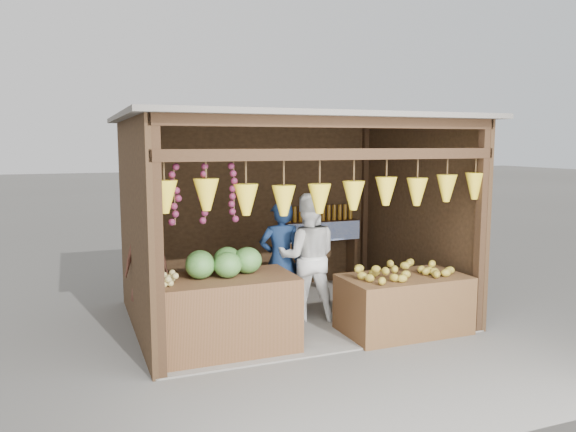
% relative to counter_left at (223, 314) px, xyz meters
% --- Properties ---
extents(ground, '(80.00, 80.00, 0.00)m').
position_rel_counter_left_xyz_m(ground, '(1.17, 0.95, -0.42)').
color(ground, '#514F49').
rests_on(ground, ground).
extents(stall_structure, '(4.30, 3.30, 2.66)m').
position_rel_counter_left_xyz_m(stall_structure, '(1.13, 0.91, 1.24)').
color(stall_structure, slate).
rests_on(stall_structure, ground).
extents(back_shelf, '(1.25, 0.32, 1.32)m').
position_rel_counter_left_xyz_m(back_shelf, '(2.22, 2.24, 0.45)').
color(back_shelf, '#382314').
rests_on(back_shelf, ground).
extents(counter_left, '(1.59, 0.85, 0.85)m').
position_rel_counter_left_xyz_m(counter_left, '(0.00, 0.00, 0.00)').
color(counter_left, '#442D16').
rests_on(counter_left, ground).
extents(counter_right, '(1.52, 0.85, 0.70)m').
position_rel_counter_left_xyz_m(counter_right, '(2.23, -0.17, -0.07)').
color(counter_right, '#51321B').
rests_on(counter_right, ground).
extents(stool, '(0.34, 0.34, 0.32)m').
position_rel_counter_left_xyz_m(stool, '(-0.68, 1.12, -0.27)').
color(stool, black).
rests_on(stool, ground).
extents(man_standing, '(0.61, 0.44, 1.57)m').
position_rel_counter_left_xyz_m(man_standing, '(1.01, 0.88, 0.36)').
color(man_standing, '#14274B').
rests_on(man_standing, ground).
extents(woman_standing, '(0.98, 0.87, 1.68)m').
position_rel_counter_left_xyz_m(woman_standing, '(1.33, 0.71, 0.42)').
color(woman_standing, white).
rests_on(woman_standing, ground).
extents(vendor_seated, '(0.56, 0.39, 1.09)m').
position_rel_counter_left_xyz_m(vendor_seated, '(-0.68, 1.12, 0.44)').
color(vendor_seated, '#532D21').
rests_on(vendor_seated, stool).
extents(melon_pile, '(1.00, 0.50, 0.32)m').
position_rel_counter_left_xyz_m(melon_pile, '(-0.01, 0.07, 0.58)').
color(melon_pile, '#154E14').
rests_on(melon_pile, counter_left).
extents(tanfruit_pile, '(0.34, 0.40, 0.13)m').
position_rel_counter_left_xyz_m(tanfruit_pile, '(-0.63, -0.09, 0.49)').
color(tanfruit_pile, tan).
rests_on(tanfruit_pile, counter_left).
extents(mango_pile, '(1.40, 0.64, 0.22)m').
position_rel_counter_left_xyz_m(mango_pile, '(2.23, -0.19, 0.39)').
color(mango_pile, '#B76818').
rests_on(mango_pile, counter_right).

